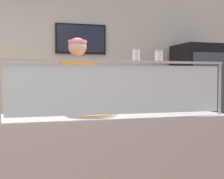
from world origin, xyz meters
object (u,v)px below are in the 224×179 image
pizza_server (93,112)px  worker_figure (78,103)px  pepper_flake_shaker (159,56)px  pizza_tray (92,114)px  parmesan_shaker (136,56)px  drink_fridge (198,102)px

pizza_server → worker_figure: worker_figure is taller
pizza_server → worker_figure: (-0.01, 0.76, 0.02)m
pizza_server → worker_figure: size_ratio=0.16×
pizza_server → pepper_flake_shaker: bearing=-33.5°
pizza_tray → parmesan_shaker: bearing=-37.9°
parmesan_shaker → worker_figure: (-0.34, 1.00, -0.48)m
pizza_server → drink_fridge: (2.07, 1.60, -0.07)m
worker_figure → drink_fridge: bearing=22.0°
pizza_tray → parmesan_shaker: 0.67m
drink_fridge → pizza_tray: bearing=-142.7°
parmesan_shaker → drink_fridge: size_ratio=0.05×
worker_figure → parmesan_shaker: bearing=-71.3°
pizza_server → drink_fridge: bearing=28.1°
pepper_flake_shaker → worker_figure: worker_figure is taller
pizza_tray → worker_figure: (-0.00, 0.74, 0.04)m
drink_fridge → pepper_flake_shaker: bearing=-129.7°
pizza_tray → pepper_flake_shaker: 0.80m
pizza_server → parmesan_shaker: 0.65m
pizza_server → parmesan_shaker: size_ratio=2.88×
pizza_server → drink_fridge: size_ratio=0.15×
pizza_server → parmesan_shaker: parmesan_shaker is taller
parmesan_shaker → pepper_flake_shaker: 0.21m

